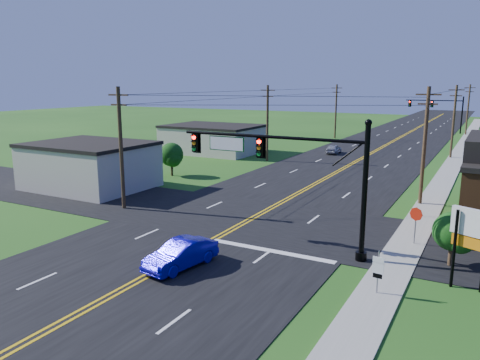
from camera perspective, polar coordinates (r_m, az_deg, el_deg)
The scene contains 21 objects.
ground at distance 23.12m, azimuth -13.16°, elevation -12.14°, with size 260.00×260.00×0.00m, color #1D4A15.
road_main at distance 67.77m, azimuth 16.12°, elevation 3.48°, with size 16.00×220.00×0.04m, color black.
road_cross at distance 32.44m, azimuth 1.06°, elevation -4.76°, with size 70.00×10.00×0.04m, color black.
sidewalk at distance 56.48m, azimuth 24.28°, elevation 1.33°, with size 2.00×160.00×0.08m, color gray.
signal_mast_main at distance 26.02m, azimuth 5.50°, elevation 1.75°, with size 11.30×0.60×7.48m.
signal_mast_far at distance 96.22m, azimuth 22.88°, elevation 8.05°, with size 10.98×0.60×7.48m.
cream_bldg_near at distance 43.71m, azimuth -17.82°, elevation 1.73°, with size 10.20×8.20×4.10m.
cream_bldg_far at distance 63.55m, azimuth -3.30°, elevation 5.07°, with size 12.20×9.20×3.70m.
utility_pole_left_a at distance 35.28m, azimuth -14.31°, elevation 4.03°, with size 1.80×0.28×9.00m.
utility_pole_left_b at distance 56.12m, azimuth 3.36°, elevation 7.12°, with size 1.80×0.28×9.00m.
utility_pole_left_c at distance 81.30m, azimuth 11.61°, elevation 8.34°, with size 1.80×0.28×9.00m.
utility_pole_right_a at distance 38.13m, azimuth 21.58°, elevation 4.12°, with size 1.80×0.28×9.00m.
utility_pole_right_b at distance 63.91m, azimuth 24.61°, elevation 6.65°, with size 1.80×0.28×9.00m.
utility_pole_right_c at distance 93.81m, azimuth 26.04°, elevation 7.82°, with size 1.80×0.28×9.00m.
shrub_corner at distance 26.19m, azimuth 24.52°, elevation -5.74°, with size 2.00×2.00×2.86m.
tree_left at distance 47.62m, azimuth -8.35°, elevation 3.08°, with size 2.40×2.40×3.37m.
blue_car at distance 24.18m, azimuth -7.20°, elevation -9.05°, with size 1.47×4.22×1.39m, color #0F08B0.
distant_car at distance 63.30m, azimuth 11.36°, elevation 3.70°, with size 1.46×3.63×1.24m, color #A3A3A7.
route_sign at distance 21.84m, azimuth 16.47°, elevation -10.40°, with size 0.51×0.11×2.04m.
stop_sign at distance 28.81m, azimuth 20.65°, elevation -4.35°, with size 0.76×0.34×2.26m.
pylon_sign at distance 23.32m, azimuth 26.37°, elevation -5.64°, with size 1.78×0.99×3.79m.
Camera 1 is at (14.36, -15.59, 9.25)m, focal length 35.00 mm.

